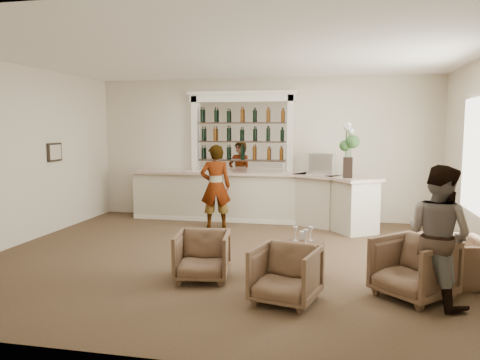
% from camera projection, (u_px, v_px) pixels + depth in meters
% --- Properties ---
extents(ground, '(8.00, 8.00, 0.00)m').
position_uv_depth(ground, '(229.00, 257.00, 7.80)').
color(ground, brown).
rests_on(ground, ground).
extents(room_shell, '(8.04, 7.02, 3.32)m').
position_uv_depth(room_shell, '(247.00, 117.00, 8.19)').
color(room_shell, beige).
rests_on(room_shell, ground).
extents(bar_counter, '(5.72, 1.80, 1.14)m').
position_uv_depth(bar_counter, '(252.00, 197.00, 10.68)').
color(bar_counter, beige).
rests_on(bar_counter, ground).
extents(back_bar_alcove, '(2.64, 0.25, 3.00)m').
position_uv_depth(back_bar_alcove, '(242.00, 133.00, 10.99)').
color(back_bar_alcove, white).
rests_on(back_bar_alcove, ground).
extents(cocktail_table, '(0.62, 0.62, 0.50)m').
position_uv_depth(cocktail_table, '(303.00, 258.00, 6.84)').
color(cocktail_table, '#46311E').
rests_on(cocktail_table, ground).
extents(sommelier, '(0.75, 0.60, 1.79)m').
position_uv_depth(sommelier, '(216.00, 186.00, 10.04)').
color(sommelier, gray).
rests_on(sommelier, ground).
extents(guest, '(1.05, 1.05, 1.72)m').
position_uv_depth(guest, '(438.00, 235.00, 5.65)').
color(guest, gray).
rests_on(guest, ground).
extents(armchair_left, '(0.84, 0.86, 0.69)m').
position_uv_depth(armchair_left, '(203.00, 256.00, 6.63)').
color(armchair_left, brown).
rests_on(armchair_left, ground).
extents(armchair_center, '(0.92, 0.93, 0.70)m').
position_uv_depth(armchair_center, '(286.00, 275.00, 5.76)').
color(armchair_center, brown).
rests_on(armchair_center, ground).
extents(armchair_right, '(1.19, 1.19, 0.77)m').
position_uv_depth(armchair_right, '(413.00, 268.00, 5.91)').
color(armchair_right, brown).
rests_on(armchair_right, ground).
extents(armchair_far, '(0.95, 1.05, 0.62)m').
position_uv_depth(armchair_far, '(456.00, 261.00, 6.51)').
color(armchair_far, brown).
rests_on(armchair_far, ground).
extents(espresso_machine, '(0.58, 0.51, 0.45)m').
position_uv_depth(espresso_machine, '(322.00, 163.00, 10.35)').
color(espresso_machine, silver).
rests_on(espresso_machine, bar_counter).
extents(flower_vase, '(0.29, 0.29, 1.11)m').
position_uv_depth(flower_vase, '(348.00, 147.00, 9.41)').
color(flower_vase, black).
rests_on(flower_vase, bar_counter).
extents(wine_glass_bar_left, '(0.07, 0.07, 0.21)m').
position_uv_depth(wine_glass_bar_left, '(214.00, 167.00, 10.79)').
color(wine_glass_bar_left, white).
rests_on(wine_glass_bar_left, bar_counter).
extents(wine_glass_bar_right, '(0.07, 0.07, 0.21)m').
position_uv_depth(wine_glass_bar_right, '(284.00, 168.00, 10.51)').
color(wine_glass_bar_right, white).
rests_on(wine_glass_bar_right, bar_counter).
extents(wine_glass_tbl_a, '(0.07, 0.07, 0.21)m').
position_uv_depth(wine_glass_tbl_a, '(295.00, 234.00, 6.86)').
color(wine_glass_tbl_a, white).
rests_on(wine_glass_tbl_a, cocktail_table).
extents(wine_glass_tbl_b, '(0.07, 0.07, 0.21)m').
position_uv_depth(wine_glass_tbl_b, '(311.00, 234.00, 6.86)').
color(wine_glass_tbl_b, white).
rests_on(wine_glass_tbl_b, cocktail_table).
extents(wine_glass_tbl_c, '(0.07, 0.07, 0.21)m').
position_uv_depth(wine_glass_tbl_c, '(306.00, 237.00, 6.67)').
color(wine_glass_tbl_c, white).
rests_on(wine_glass_tbl_c, cocktail_table).
extents(napkin_holder, '(0.08, 0.08, 0.12)m').
position_uv_depth(napkin_holder, '(303.00, 235.00, 6.95)').
color(napkin_holder, silver).
rests_on(napkin_holder, cocktail_table).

